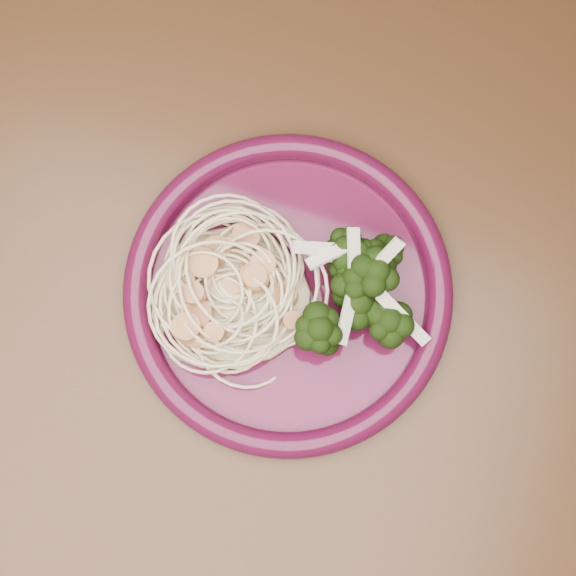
% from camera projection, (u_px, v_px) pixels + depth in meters
% --- Properties ---
extents(dining_table, '(1.20, 0.80, 0.75)m').
position_uv_depth(dining_table, '(397.00, 354.00, 0.69)').
color(dining_table, '#472814').
rests_on(dining_table, ground).
extents(dinner_plate, '(0.32, 0.32, 0.02)m').
position_uv_depth(dinner_plate, '(288.00, 291.00, 0.59)').
color(dinner_plate, '#4A0D28').
rests_on(dinner_plate, dining_table).
extents(spaghetti_pile, '(0.15, 0.14, 0.03)m').
position_uv_depth(spaghetti_pile, '(232.00, 293.00, 0.58)').
color(spaghetti_pile, beige).
rests_on(spaghetti_pile, dinner_plate).
extents(scallop_cluster, '(0.14, 0.14, 0.03)m').
position_uv_depth(scallop_cluster, '(230.00, 284.00, 0.55)').
color(scallop_cluster, '#C98145').
rests_on(scallop_cluster, spaghetti_pile).
extents(broccoli_pile, '(0.12, 0.15, 0.04)m').
position_uv_depth(broccoli_pile, '(357.00, 280.00, 0.58)').
color(broccoli_pile, black).
rests_on(broccoli_pile, dinner_plate).
extents(onion_garnish, '(0.08, 0.10, 0.05)m').
position_uv_depth(onion_garnish, '(360.00, 272.00, 0.55)').
color(onion_garnish, beige).
rests_on(onion_garnish, broccoli_pile).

